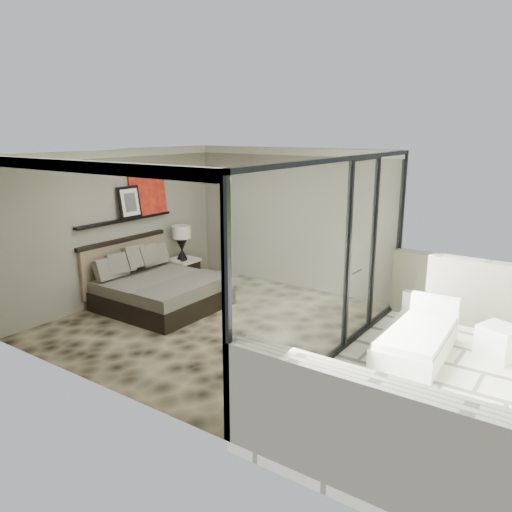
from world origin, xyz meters
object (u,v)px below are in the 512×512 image
Objects in this scene: bed at (158,289)px; nightstand at (183,270)px; table_lamp at (181,238)px; lounger at (417,339)px; ottoman at (498,342)px.

nightstand is (-0.61, 1.32, -0.05)m from bed.
bed is 1.45m from nightstand.
table_lamp is (-0.01, -0.01, 0.69)m from nightstand.
bed is 2.84× the size of table_lamp.
lounger is (4.50, 0.73, -0.12)m from bed.
nightstand is at bearing 114.75° from bed.
lounger is (5.11, -0.59, -0.07)m from nightstand.
nightstand is at bearing 170.36° from lounger.
nightstand is 6.11m from ottoman.
bed is 1.59m from table_lamp.
lounger is (5.12, -0.58, -0.76)m from table_lamp.
nightstand is at bearing 26.90° from table_lamp.
table_lamp reaches higher than ottoman.
ottoman is at bearing 12.46° from bed.
ottoman is at bearing 22.59° from lounger.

